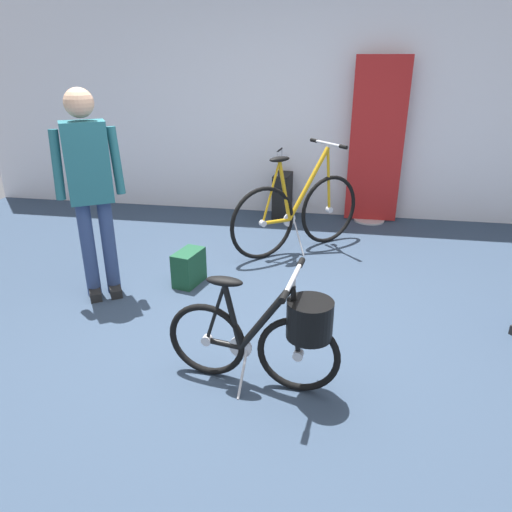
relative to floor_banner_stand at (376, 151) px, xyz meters
The scene contains 8 objects.
ground_plane 3.04m from the floor_banner_stand, 109.77° to the right, with size 8.04×8.04×0.00m, color #2D3D51.
back_wall 1.19m from the floor_banner_stand, 166.87° to the left, with size 8.04×0.10×2.91m, color silver.
floor_banner_stand is the anchor object (origin of this frame).
folding_bike_foreground 3.38m from the floor_banner_stand, 102.34° to the right, with size 1.05×0.53×0.75m.
display_bike_left 1.40m from the floor_banner_stand, 125.93° to the right, with size 1.17×1.07×1.07m.
visitor_near_wall 3.24m from the floor_banner_stand, 134.51° to the right, with size 0.45×0.38×1.63m.
rolling_suitcase 1.19m from the floor_banner_stand, behind, with size 0.21×0.38×0.83m.
backpack_on_floor 2.68m from the floor_banner_stand, 128.90° to the right, with size 0.26×0.34×0.30m.
Camera 1 is at (0.58, -2.82, 1.82)m, focal length 33.17 mm.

